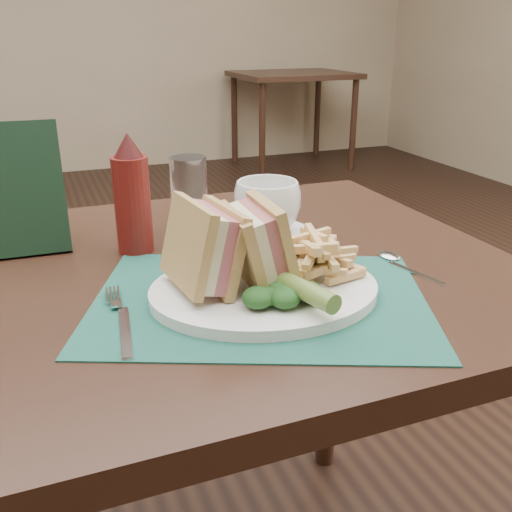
{
  "coord_description": "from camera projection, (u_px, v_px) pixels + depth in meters",
  "views": [
    {
      "loc": [
        -0.22,
        -1.25,
        1.08
      ],
      "look_at": [
        0.03,
        -0.6,
        0.8
      ],
      "focal_mm": 40.0,
      "sensor_mm": 36.0,
      "label": 1
    }
  ],
  "objects": [
    {
      "name": "pickle_spear",
      "position": [
        300.0,
        288.0,
        0.68
      ],
      "size": [
        0.05,
        0.12,
        0.03
      ],
      "primitive_type": "cylinder",
      "rotation": [
        1.54,
        0.0,
        0.25
      ],
      "color": "#56722B",
      "rests_on": "plate"
    },
    {
      "name": "fries_pile",
      "position": [
        312.0,
        253.0,
        0.77
      ],
      "size": [
        0.18,
        0.2,
        0.06
      ],
      "primitive_type": null,
      "color": "tan",
      "rests_on": "plate"
    },
    {
      "name": "placemat",
      "position": [
        260.0,
        300.0,
        0.74
      ],
      "size": [
        0.51,
        0.45,
        0.0
      ],
      "primitive_type": "cube",
      "rotation": [
        0.0,
        0.0,
        -0.4
      ],
      "color": "#184E41",
      "rests_on": "table_main"
    },
    {
      "name": "floor",
      "position": [
        166.0,
        451.0,
        1.56
      ],
      "size": [
        7.0,
        7.0,
        0.0
      ],
      "primitive_type": "plane",
      "color": "black",
      "rests_on": "ground"
    },
    {
      "name": "fork",
      "position": [
        121.0,
        317.0,
        0.68
      ],
      "size": [
        0.05,
        0.17,
        0.01
      ],
      "primitive_type": null,
      "rotation": [
        0.0,
        0.0,
        -0.12
      ],
      "color": "silver",
      "rests_on": "placemat"
    },
    {
      "name": "kale_garnish",
      "position": [
        282.0,
        292.0,
        0.69
      ],
      "size": [
        0.11,
        0.08,
        0.03
      ],
      "primitive_type": null,
      "color": "#153B15",
      "rests_on": "plate"
    },
    {
      "name": "plate",
      "position": [
        264.0,
        291.0,
        0.74
      ],
      "size": [
        0.33,
        0.28,
        0.01
      ],
      "primitive_type": null,
      "rotation": [
        0.0,
        0.0,
        -0.15
      ],
      "color": "white",
      "rests_on": "placemat"
    },
    {
      "name": "table_bg_right",
      "position": [
        292.0,
        120.0,
        4.65
      ],
      "size": [
        0.9,
        0.75,
        0.75
      ],
      "primitive_type": null,
      "color": "black",
      "rests_on": "ground"
    },
    {
      "name": "check_presenter",
      "position": [
        22.0,
        189.0,
        0.87
      ],
      "size": [
        0.13,
        0.08,
        0.2
      ],
      "primitive_type": "cube",
      "rotation": [
        -0.31,
        0.0,
        -0.03
      ],
      "color": "black",
      "rests_on": "table_main"
    },
    {
      "name": "sandwich_half_b",
      "position": [
        243.0,
        245.0,
        0.72
      ],
      "size": [
        0.08,
        0.11,
        0.11
      ],
      "primitive_type": null,
      "rotation": [
        0.0,
        -0.24,
        -0.02
      ],
      "color": "tan",
      "rests_on": "plate"
    },
    {
      "name": "ketchup_bottle",
      "position": [
        132.0,
        194.0,
        0.87
      ],
      "size": [
        0.06,
        0.06,
        0.19
      ],
      "primitive_type": null,
      "rotation": [
        0.0,
        0.0,
        -0.05
      ],
      "color": "#59120F",
      "rests_on": "table_main"
    },
    {
      "name": "wall_back",
      "position": [
        68.0,
        172.0,
        4.59
      ],
      "size": [
        6.0,
        0.0,
        6.0
      ],
      "primitive_type": "plane",
      "rotation": [
        1.57,
        0.0,
        0.0
      ],
      "color": "tan",
      "rests_on": "ground"
    },
    {
      "name": "table_main",
      "position": [
        218.0,
        464.0,
        0.99
      ],
      "size": [
        0.9,
        0.75,
        0.75
      ],
      "primitive_type": null,
      "color": "black",
      "rests_on": "ground"
    },
    {
      "name": "drinking_glass",
      "position": [
        189.0,
        195.0,
        0.97
      ],
      "size": [
        0.07,
        0.07,
        0.13
      ],
      "primitive_type": "cylinder",
      "rotation": [
        0.0,
        0.0,
        -0.18
      ],
      "color": "white",
      "rests_on": "table_main"
    },
    {
      "name": "spoon",
      "position": [
        406.0,
        265.0,
        0.84
      ],
      "size": [
        0.07,
        0.15,
        0.01
      ],
      "primitive_type": null,
      "rotation": [
        0.0,
        0.0,
        0.25
      ],
      "color": "silver",
      "rests_on": "table_main"
    },
    {
      "name": "coffee_cup",
      "position": [
        267.0,
        207.0,
        0.94
      ],
      "size": [
        0.14,
        0.14,
        0.09
      ],
      "primitive_type": "imported",
      "rotation": [
        0.0,
        0.0,
        0.33
      ],
      "color": "white",
      "rests_on": "saucer"
    },
    {
      "name": "sandwich_half_a",
      "position": [
        188.0,
        248.0,
        0.7
      ],
      "size": [
        0.09,
        0.13,
        0.12
      ],
      "primitive_type": null,
      "rotation": [
        0.0,
        0.24,
        0.13
      ],
      "color": "tan",
      "rests_on": "plate"
    },
    {
      "name": "saucer",
      "position": [
        267.0,
        234.0,
        0.96
      ],
      "size": [
        0.18,
        0.18,
        0.01
      ],
      "primitive_type": "cylinder",
      "rotation": [
        0.0,
        0.0,
        0.23
      ],
      "color": "white",
      "rests_on": "table_main"
    }
  ]
}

